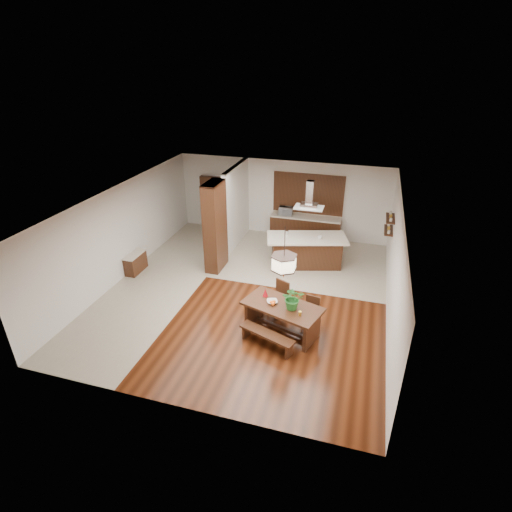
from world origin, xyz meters
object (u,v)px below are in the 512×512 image
(hallway_console, at_px, (136,263))
(dining_bench, at_px, (267,340))
(range_hood, at_px, (310,195))
(dining_chair_right, at_px, (310,313))
(dining_table, at_px, (282,312))
(pendant_lantern, at_px, (284,253))
(dining_chair_left, at_px, (278,299))
(island_cup, at_px, (320,237))
(kitchen_island, at_px, (306,251))
(foliage_plant, at_px, (293,298))
(fruit_bowl, at_px, (272,302))
(microwave, at_px, (286,211))

(hallway_console, xyz_separation_m, dining_bench, (5.03, -2.42, -0.11))
(range_hood, bearing_deg, dining_chair_right, -78.32)
(dining_table, bearing_deg, pendant_lantern, 0.00)
(dining_bench, height_order, dining_chair_left, dining_chair_left)
(range_hood, xyz_separation_m, island_cup, (0.42, -0.07, -1.36))
(dining_bench, bearing_deg, island_cup, 82.25)
(dining_chair_left, relative_size, range_hood, 1.09)
(kitchen_island, bearing_deg, dining_chair_left, -110.69)
(hallway_console, distance_m, kitchen_island, 5.57)
(foliage_plant, bearing_deg, dining_table, 166.16)
(dining_table, xyz_separation_m, dining_bench, (-0.21, -0.66, -0.39))
(dining_bench, relative_size, kitchen_island, 0.52)
(dining_table, height_order, fruit_bowl, fruit_bowl)
(hallway_console, distance_m, island_cup, 5.99)
(hallway_console, relative_size, dining_bench, 0.61)
(dining_bench, distance_m, fruit_bowl, 0.95)
(fruit_bowl, distance_m, kitchen_island, 3.71)
(pendant_lantern, distance_m, foliage_plant, 1.18)
(dining_chair_right, height_order, microwave, microwave)
(foliage_plant, relative_size, kitchen_island, 0.21)
(fruit_bowl, distance_m, range_hood, 4.04)
(dining_bench, bearing_deg, foliage_plant, 51.27)
(dining_chair_left, bearing_deg, hallway_console, -166.53)
(hallway_console, relative_size, dining_chair_right, 1.04)
(dining_chair_right, bearing_deg, microwave, 118.35)
(dining_chair_right, relative_size, kitchen_island, 0.30)
(pendant_lantern, bearing_deg, microwave, 101.83)
(island_cup, relative_size, microwave, 0.25)
(dining_table, xyz_separation_m, fruit_bowl, (-0.27, 0.04, 0.25))
(dining_table, distance_m, range_hood, 4.17)
(kitchen_island, xyz_separation_m, microwave, (-1.15, 2.00, 0.55))
(pendant_lantern, height_order, foliage_plant, pendant_lantern)
(dining_bench, xyz_separation_m, kitchen_island, (0.17, 4.39, 0.34))
(island_cup, bearing_deg, foliage_plant, -91.65)
(pendant_lantern, distance_m, island_cup, 3.85)
(dining_chair_right, bearing_deg, island_cup, 103.92)
(hallway_console, distance_m, range_hood, 5.96)
(dining_bench, bearing_deg, pendant_lantern, 72.25)
(dining_chair_right, bearing_deg, dining_bench, -119.06)
(dining_chair_right, relative_size, island_cup, 6.57)
(hallway_console, height_order, dining_bench, hallway_console)
(microwave, bearing_deg, foliage_plant, -82.40)
(island_cup, bearing_deg, dining_chair_right, -85.32)
(range_hood, bearing_deg, fruit_bowl, -93.50)
(foliage_plant, xyz_separation_m, kitchen_island, (-0.31, 3.79, -0.56))
(fruit_bowl, xyz_separation_m, range_hood, (0.23, 3.69, 1.63))
(dining_chair_left, bearing_deg, pendant_lantern, -43.14)
(hallway_console, xyz_separation_m, foliage_plant, (5.51, -1.82, 0.78))
(dining_chair_left, xyz_separation_m, fruit_bowl, (0.01, -0.67, 0.35))
(pendant_lantern, height_order, island_cup, pendant_lantern)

